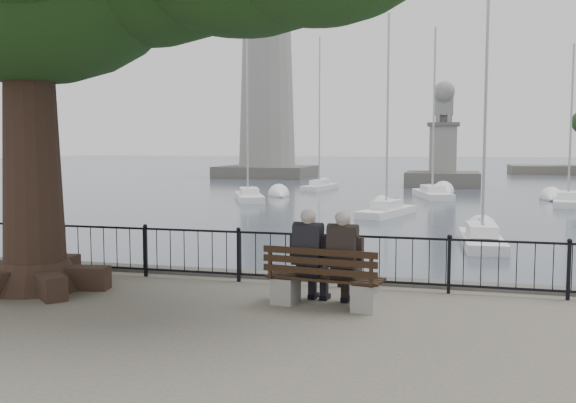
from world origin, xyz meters
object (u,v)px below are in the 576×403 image
(person_left, at_px, (311,260))
(person_right, at_px, (345,263))
(lion_monument, at_px, (443,160))
(bench, at_px, (324,286))
(lighthouse, at_px, (267,62))

(person_left, bearing_deg, person_right, -7.62)
(lion_monument, bearing_deg, bench, -91.15)
(person_left, bearing_deg, lighthouse, 107.13)
(person_left, height_order, person_right, same)
(lighthouse, xyz_separation_m, lion_monument, (20.00, -12.08, -10.81))
(lion_monument, bearing_deg, lighthouse, 148.88)
(lighthouse, bearing_deg, person_right, -72.39)
(bench, distance_m, person_left, 0.48)
(bench, height_order, person_left, person_left)
(lighthouse, distance_m, lion_monument, 25.74)
(person_left, bearing_deg, bench, -30.78)
(lion_monument, bearing_deg, person_right, -90.75)
(person_left, relative_size, lion_monument, 0.17)
(person_left, height_order, lighthouse, lighthouse)
(person_right, height_order, lighthouse, lighthouse)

